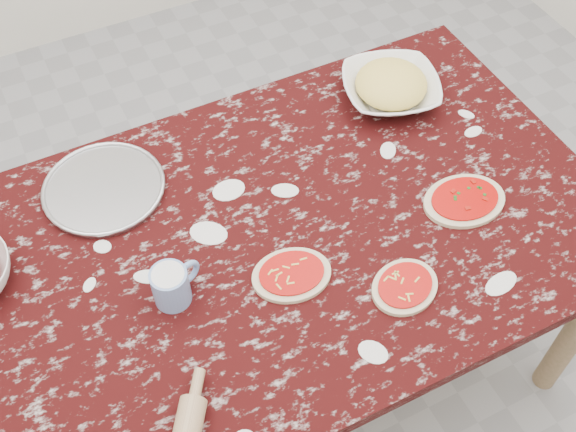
# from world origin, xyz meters

# --- Properties ---
(ground) EXTENTS (4.00, 4.00, 0.00)m
(ground) POSITION_xyz_m (0.00, 0.00, 0.00)
(ground) COLOR gray
(worktable) EXTENTS (1.60, 1.00, 0.75)m
(worktable) POSITION_xyz_m (0.00, 0.00, 0.67)
(worktable) COLOR black
(worktable) RESTS_ON ground
(pizza_tray) EXTENTS (0.31, 0.31, 0.01)m
(pizza_tray) POSITION_xyz_m (-0.37, 0.32, 0.76)
(pizza_tray) COLOR #B2B2B7
(pizza_tray) RESTS_ON worktable
(cheese_bowl) EXTENTS (0.34, 0.34, 0.07)m
(cheese_bowl) POSITION_xyz_m (0.47, 0.29, 0.78)
(cheese_bowl) COLOR white
(cheese_bowl) RESTS_ON worktable
(flour_mug) EXTENTS (0.12, 0.08, 0.10)m
(flour_mug) POSITION_xyz_m (-0.32, -0.06, 0.80)
(flour_mug) COLOR #7494CE
(flour_mug) RESTS_ON worktable
(pizza_left) EXTENTS (0.21, 0.18, 0.02)m
(pizza_left) POSITION_xyz_m (-0.05, -0.13, 0.76)
(pizza_left) COLOR beige
(pizza_left) RESTS_ON worktable
(pizza_mid) EXTENTS (0.20, 0.18, 0.02)m
(pizza_mid) POSITION_xyz_m (0.16, -0.27, 0.76)
(pizza_mid) COLOR beige
(pizza_mid) RESTS_ON worktable
(pizza_right) EXTENTS (0.23, 0.18, 0.02)m
(pizza_right) POSITION_xyz_m (0.43, -0.12, 0.76)
(pizza_right) COLOR beige
(pizza_right) RESTS_ON worktable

